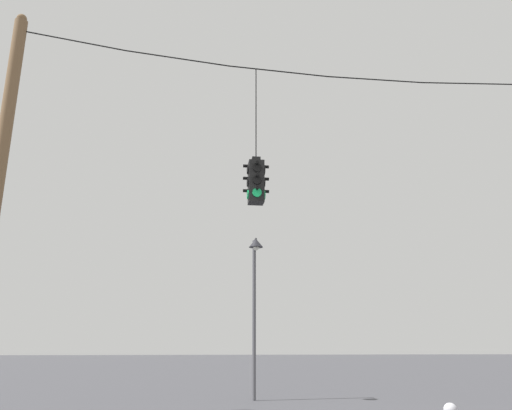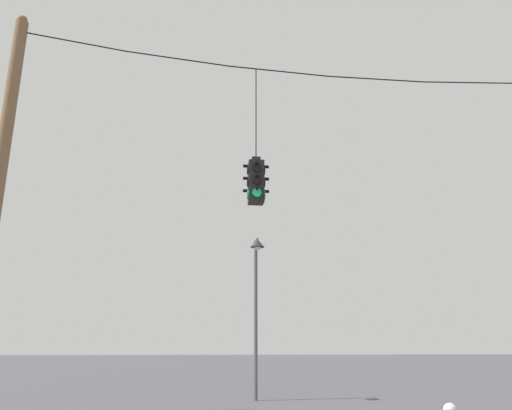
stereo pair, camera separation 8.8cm
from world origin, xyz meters
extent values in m
sphere|color=brown|center=(-8.39, 0.40, 8.91)|extent=(0.23, 0.23, 0.23)
cylinder|color=black|center=(-7.19, 0.40, 8.43)|extent=(2.40, 0.03, 0.37)
cylinder|color=black|center=(-4.79, 0.40, 8.15)|extent=(2.40, 0.03, 0.26)
cylinder|color=black|center=(-2.40, 0.40, 7.98)|extent=(2.40, 0.03, 0.14)
cylinder|color=black|center=(0.00, 0.40, 7.92)|extent=(2.40, 0.03, 0.03)
cylinder|color=black|center=(2.40, 0.40, 7.98)|extent=(2.40, 0.03, 0.14)
cube|color=black|center=(-2.94, 0.40, 5.15)|extent=(0.34, 0.34, 0.97)
cube|color=black|center=(-2.94, 0.40, 5.68)|extent=(0.19, 0.19, 0.10)
cylinder|color=black|center=(-2.94, 0.40, 6.86)|extent=(0.02, 0.02, 2.26)
cylinder|color=black|center=(-2.94, 0.22, 5.44)|extent=(0.20, 0.03, 0.20)
cylinder|color=black|center=(-2.94, 0.17, 5.53)|extent=(0.07, 0.12, 0.07)
cylinder|color=black|center=(-2.94, 0.22, 5.15)|extent=(0.20, 0.03, 0.20)
cylinder|color=black|center=(-2.94, 0.17, 5.24)|extent=(0.07, 0.12, 0.07)
cylinder|color=#19C666|center=(-2.94, 0.22, 4.86)|extent=(0.20, 0.03, 0.20)
cylinder|color=black|center=(-2.94, 0.17, 4.95)|extent=(0.07, 0.12, 0.07)
cylinder|color=black|center=(-2.94, 0.59, 5.44)|extent=(0.20, 0.03, 0.20)
cylinder|color=black|center=(-2.94, 0.63, 5.53)|extent=(0.07, 0.12, 0.07)
cylinder|color=black|center=(-2.94, 0.59, 5.15)|extent=(0.20, 0.03, 0.20)
cylinder|color=black|center=(-2.94, 0.63, 5.24)|extent=(0.07, 0.12, 0.07)
cylinder|color=#19C666|center=(-2.94, 0.59, 4.86)|extent=(0.20, 0.03, 0.20)
cylinder|color=black|center=(-2.94, 0.63, 4.95)|extent=(0.07, 0.12, 0.07)
cylinder|color=black|center=(-3.13, 0.40, 5.44)|extent=(0.03, 0.20, 0.20)
cylinder|color=black|center=(-3.17, 0.40, 5.53)|extent=(0.12, 0.07, 0.07)
cylinder|color=black|center=(-3.13, 0.40, 5.15)|extent=(0.03, 0.20, 0.20)
cylinder|color=black|center=(-3.17, 0.40, 5.24)|extent=(0.12, 0.07, 0.07)
cylinder|color=#19C666|center=(-3.13, 0.40, 4.86)|extent=(0.03, 0.20, 0.20)
cylinder|color=black|center=(-3.17, 0.40, 4.95)|extent=(0.12, 0.07, 0.07)
cylinder|color=black|center=(-2.76, 0.40, 5.44)|extent=(0.03, 0.20, 0.20)
cylinder|color=black|center=(-2.71, 0.40, 5.53)|extent=(0.12, 0.07, 0.07)
cylinder|color=black|center=(-2.76, 0.40, 5.15)|extent=(0.03, 0.20, 0.20)
cylinder|color=black|center=(-2.71, 0.40, 5.24)|extent=(0.12, 0.07, 0.07)
cylinder|color=#19C666|center=(-2.76, 0.40, 4.86)|extent=(0.03, 0.20, 0.20)
cylinder|color=black|center=(-2.71, 0.40, 4.95)|extent=(0.12, 0.07, 0.07)
cylinder|color=#515156|center=(-2.26, 6.58, 2.57)|extent=(0.12, 0.12, 5.13)
cylinder|color=#515156|center=(-2.26, 6.33, 5.08)|extent=(0.07, 0.52, 0.07)
cone|color=#232328|center=(-2.26, 6.07, 4.94)|extent=(0.47, 0.47, 0.28)
sphere|color=silver|center=(-2.26, 6.07, 4.80)|extent=(0.21, 0.21, 0.21)
sphere|color=silver|center=(-0.02, -1.78, 0.64)|extent=(0.22, 0.22, 0.22)
camera|label=1|loc=(-4.20, -10.05, 1.63)|focal=35.00mm
camera|label=2|loc=(-4.12, -10.06, 1.63)|focal=35.00mm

